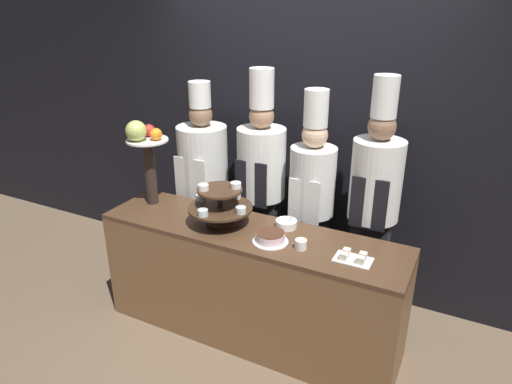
% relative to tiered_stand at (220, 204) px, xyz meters
% --- Properties ---
extents(ground_plane, '(14.00, 14.00, 0.00)m').
position_rel_tiered_stand_xyz_m(ground_plane, '(0.23, -0.27, -1.03)').
color(ground_plane, brown).
extents(wall_back, '(10.00, 0.06, 2.80)m').
position_rel_tiered_stand_xyz_m(wall_back, '(0.23, 0.94, 0.37)').
color(wall_back, black).
rests_on(wall_back, ground_plane).
extents(buffet_counter, '(2.19, 0.56, 0.87)m').
position_rel_tiered_stand_xyz_m(buffet_counter, '(0.23, 0.00, -0.59)').
color(buffet_counter, brown).
rests_on(buffet_counter, ground_plane).
extents(tiered_stand, '(0.46, 0.46, 0.31)m').
position_rel_tiered_stand_xyz_m(tiered_stand, '(0.00, 0.00, 0.00)').
color(tiered_stand, '#3D2819').
rests_on(tiered_stand, buffet_counter).
extents(fruit_pedestal, '(0.31, 0.31, 0.67)m').
position_rel_tiered_stand_xyz_m(fruit_pedestal, '(-0.68, 0.06, 0.29)').
color(fruit_pedestal, '#2D231E').
rests_on(fruit_pedestal, buffet_counter).
extents(cake_round, '(0.24, 0.24, 0.07)m').
position_rel_tiered_stand_xyz_m(cake_round, '(0.43, -0.08, -0.12)').
color(cake_round, white).
rests_on(cake_round, buffet_counter).
extents(cup_white, '(0.08, 0.08, 0.06)m').
position_rel_tiered_stand_xyz_m(cup_white, '(0.64, -0.07, -0.13)').
color(cup_white, white).
rests_on(cup_white, buffet_counter).
extents(cake_square_tray, '(0.23, 0.15, 0.05)m').
position_rel_tiered_stand_xyz_m(cake_square_tray, '(0.98, -0.06, -0.14)').
color(cake_square_tray, white).
rests_on(cake_square_tray, buffet_counter).
extents(serving_bowl_far, '(0.15, 0.15, 0.16)m').
position_rel_tiered_stand_xyz_m(serving_bowl_far, '(0.44, 0.16, -0.13)').
color(serving_bowl_far, white).
rests_on(serving_bowl_far, buffet_counter).
extents(chef_left, '(0.42, 0.42, 1.76)m').
position_rel_tiered_stand_xyz_m(chef_left, '(-0.50, 0.55, -0.08)').
color(chef_left, black).
rests_on(chef_left, ground_plane).
extents(chef_center_left, '(0.38, 0.38, 1.89)m').
position_rel_tiered_stand_xyz_m(chef_center_left, '(0.05, 0.55, -0.01)').
color(chef_center_left, '#28282D').
rests_on(chef_center_left, ground_plane).
extents(chef_center_right, '(0.34, 0.34, 1.77)m').
position_rel_tiered_stand_xyz_m(chef_center_right, '(0.47, 0.55, -0.07)').
color(chef_center_right, black).
rests_on(chef_center_right, ground_plane).
extents(chef_right, '(0.36, 0.36, 1.90)m').
position_rel_tiered_stand_xyz_m(chef_right, '(0.94, 0.55, -0.00)').
color(chef_right, '#28282D').
rests_on(chef_right, ground_plane).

